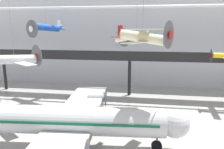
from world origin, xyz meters
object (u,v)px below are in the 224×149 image
object	(u,v)px
suspended_plane_blue_trainer	(47,28)
suspended_plane_green_biplane	(136,38)
airliner_silver_main	(61,121)
suspended_plane_silver_racer	(14,60)
suspended_plane_cream_biplane	(143,37)

from	to	relation	value
suspended_plane_blue_trainer	suspended_plane_green_biplane	distance (m)	19.99
airliner_silver_main	suspended_plane_blue_trainer	distance (m)	25.03
airliner_silver_main	suspended_plane_blue_trainer	bearing A→B (deg)	113.27
airliner_silver_main	suspended_plane_green_biplane	size ratio (longest dim) A/B	4.99
suspended_plane_silver_racer	suspended_plane_green_biplane	size ratio (longest dim) A/B	1.37
airliner_silver_main	suspended_plane_silver_racer	bearing A→B (deg)	142.53
suspended_plane_cream_biplane	suspended_plane_silver_racer	bearing A→B (deg)	-162.78
airliner_silver_main	suspended_plane_silver_racer	distance (m)	13.15
suspended_plane_blue_trainer	suspended_plane_silver_racer	size ratio (longest dim) A/B	0.97
suspended_plane_green_biplane	suspended_plane_silver_racer	bearing A→B (deg)	-29.86
suspended_plane_cream_biplane	suspended_plane_green_biplane	world-z (taller)	same
suspended_plane_blue_trainer	suspended_plane_cream_biplane	size ratio (longest dim) A/B	1.12
suspended_plane_blue_trainer	suspended_plane_green_biplane	size ratio (longest dim) A/B	1.33
suspended_plane_blue_trainer	suspended_plane_silver_racer	bearing A→B (deg)	27.22
suspended_plane_silver_racer	suspended_plane_blue_trainer	bearing A→B (deg)	38.81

